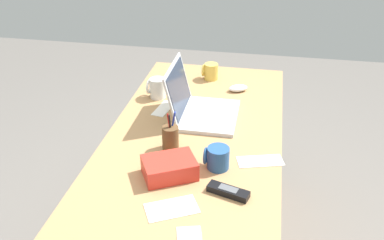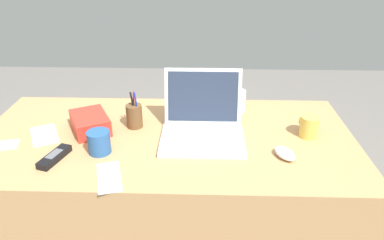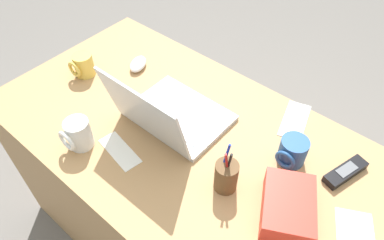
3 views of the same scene
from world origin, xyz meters
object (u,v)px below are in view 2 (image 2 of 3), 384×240
(coffee_mug_tall, at_px, (309,126))
(snack_bag, at_px, (90,123))
(computer_mouse, at_px, (285,153))
(coffee_mug_spare, at_px, (237,101))
(laptop, at_px, (203,125))
(coffee_mug_white, at_px, (99,142))
(pen_holder, at_px, (134,116))
(cordless_phone, at_px, (55,157))

(coffee_mug_tall, relative_size, snack_bag, 0.46)
(coffee_mug_tall, xyz_separation_m, snack_bag, (-0.89, 0.02, -0.01))
(computer_mouse, distance_m, coffee_mug_spare, 0.42)
(computer_mouse, bearing_deg, coffee_mug_spare, 84.91)
(coffee_mug_spare, xyz_separation_m, snack_bag, (-0.62, -0.21, -0.02))
(laptop, relative_size, coffee_mug_white, 3.40)
(coffee_mug_white, bearing_deg, computer_mouse, -1.39)
(computer_mouse, bearing_deg, snack_bag, 141.04)
(computer_mouse, xyz_separation_m, coffee_mug_tall, (0.12, 0.16, 0.03))
(coffee_mug_tall, height_order, pen_holder, pen_holder)
(coffee_mug_tall, bearing_deg, cordless_phone, -167.84)
(computer_mouse, distance_m, cordless_phone, 0.83)
(computer_mouse, height_order, pen_holder, pen_holder)
(coffee_mug_white, height_order, pen_holder, pen_holder)
(laptop, height_order, coffee_mug_white, laptop)
(coffee_mug_spare, bearing_deg, computer_mouse, -69.47)
(coffee_mug_white, height_order, coffee_mug_spare, coffee_mug_spare)
(laptop, relative_size, coffee_mug_spare, 3.26)
(coffee_mug_tall, height_order, cordless_phone, coffee_mug_tall)
(computer_mouse, distance_m, coffee_mug_tall, 0.21)
(pen_holder, bearing_deg, cordless_phone, -133.24)
(laptop, relative_size, computer_mouse, 3.30)
(computer_mouse, bearing_deg, coffee_mug_tall, 27.07)
(coffee_mug_white, xyz_separation_m, coffee_mug_tall, (0.80, 0.15, 0.00))
(coffee_mug_white, distance_m, snack_bag, 0.18)
(pen_holder, bearing_deg, snack_bag, -168.14)
(pen_holder, distance_m, snack_bag, 0.18)
(laptop, bearing_deg, snack_bag, 175.70)
(cordless_phone, xyz_separation_m, snack_bag, (0.07, 0.22, 0.02))
(laptop, height_order, cordless_phone, laptop)
(cordless_phone, height_order, pen_holder, pen_holder)
(coffee_mug_white, bearing_deg, laptop, 18.81)
(coffee_mug_white, distance_m, cordless_phone, 0.16)
(coffee_mug_white, xyz_separation_m, cordless_phone, (-0.15, -0.06, -0.03))
(coffee_mug_white, bearing_deg, coffee_mug_tall, 10.29)
(laptop, xyz_separation_m, coffee_mug_tall, (0.42, 0.02, -0.01))
(computer_mouse, bearing_deg, pen_holder, 133.94)
(pen_holder, bearing_deg, coffee_mug_white, -115.38)
(coffee_mug_spare, xyz_separation_m, pen_holder, (-0.44, -0.17, 0.00))
(coffee_mug_white, relative_size, pen_holder, 0.58)
(laptop, bearing_deg, pen_holder, 165.81)
(computer_mouse, bearing_deg, laptop, 128.44)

